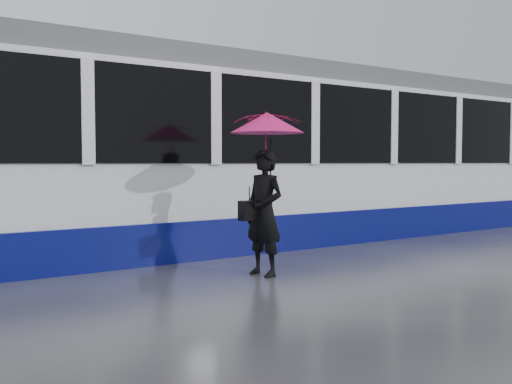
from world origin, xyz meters
TOP-DOWN VIEW (x-y plane):
  - ground at (0.00, 0.00)m, footprint 90.00×90.00m
  - rails at (0.00, 2.50)m, footprint 34.00×1.51m
  - tram at (-0.72, 2.50)m, footprint 26.00×2.56m
  - woman at (0.66, -0.22)m, footprint 0.51×0.68m
  - umbrella at (0.71, -0.22)m, footprint 1.16×1.16m
  - handbag at (0.44, -0.20)m, footprint 0.32×0.19m

SIDE VIEW (x-z plane):
  - ground at x=0.00m, z-range 0.00..0.00m
  - rails at x=0.00m, z-range 0.00..0.02m
  - woman at x=0.66m, z-range 0.00..1.69m
  - handbag at x=0.44m, z-range 0.66..1.10m
  - tram at x=-0.72m, z-range -0.04..3.31m
  - umbrella at x=0.71m, z-range 1.28..2.42m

